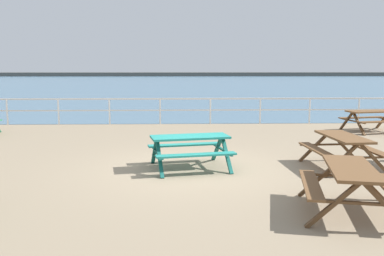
# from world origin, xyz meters

# --- Properties ---
(ground_plane) EXTENTS (30.00, 24.00, 0.20)m
(ground_plane) POSITION_xyz_m (0.00, 0.00, -0.10)
(ground_plane) COLOR gray
(sea_band) EXTENTS (142.00, 90.00, 0.01)m
(sea_band) POSITION_xyz_m (0.00, 52.75, 0.00)
(sea_band) COLOR #476B84
(sea_band) RESTS_ON ground
(distant_shoreline) EXTENTS (142.00, 6.00, 1.80)m
(distant_shoreline) POSITION_xyz_m (0.00, 95.75, 0.00)
(distant_shoreline) COLOR #4C4C47
(distant_shoreline) RESTS_ON ground
(seaward_railing) EXTENTS (23.07, 0.07, 1.08)m
(seaward_railing) POSITION_xyz_m (-0.00, 7.75, 0.76)
(seaward_railing) COLOR white
(seaward_railing) RESTS_ON ground
(picnic_table_near_right) EXTENTS (1.86, 2.08, 0.80)m
(picnic_table_near_right) POSITION_xyz_m (2.52, -3.09, 0.58)
(picnic_table_near_right) COLOR brown
(picnic_table_near_right) RESTS_ON ground
(picnic_table_mid_centre) EXTENTS (1.63, 1.88, 0.80)m
(picnic_table_mid_centre) POSITION_xyz_m (3.57, -0.06, 0.58)
(picnic_table_mid_centre) COLOR brown
(picnic_table_mid_centre) RESTS_ON ground
(picnic_table_far_right) EXTENTS (2.06, 1.84, 0.80)m
(picnic_table_far_right) POSITION_xyz_m (-0.01, 0.03, 0.58)
(picnic_table_far_right) COLOR #1E7A70
(picnic_table_far_right) RESTS_ON ground
(picnic_table_seaward) EXTENTS (2.05, 1.82, 0.80)m
(picnic_table_seaward) POSITION_xyz_m (6.80, 5.43, 0.58)
(picnic_table_seaward) COLOR brown
(picnic_table_seaward) RESTS_ON ground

